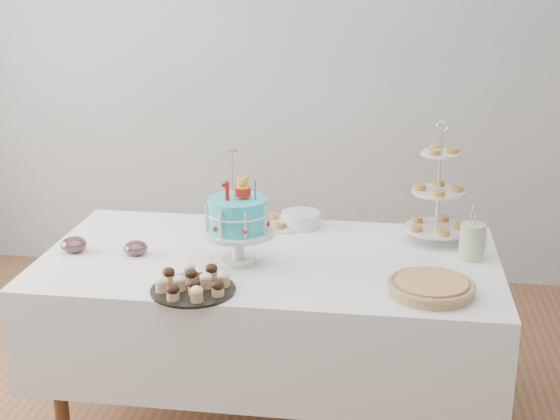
# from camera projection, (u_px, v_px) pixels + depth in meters

# --- Properties ---
(walls) EXTENTS (5.04, 4.04, 2.70)m
(walls) POSITION_uv_depth(u_px,v_px,m) (256.00, 138.00, 2.83)
(walls) COLOR #949699
(walls) RESTS_ON floor
(table) EXTENTS (1.92, 1.02, 0.77)m
(table) POSITION_uv_depth(u_px,v_px,m) (270.00, 305.00, 3.36)
(table) COLOR white
(table) RESTS_ON floor
(birthday_cake) EXTENTS (0.31, 0.31, 0.48)m
(birthday_cake) POSITION_uv_depth(u_px,v_px,m) (238.00, 233.00, 3.19)
(birthday_cake) COLOR silver
(birthday_cake) RESTS_ON table
(cupcake_tray) EXTENTS (0.32, 0.32, 0.07)m
(cupcake_tray) POSITION_uv_depth(u_px,v_px,m) (193.00, 282.00, 2.94)
(cupcake_tray) COLOR black
(cupcake_tray) RESTS_ON table
(pie) EXTENTS (0.33, 0.33, 0.05)m
(pie) POSITION_uv_depth(u_px,v_px,m) (431.00, 287.00, 2.92)
(pie) COLOR tan
(pie) RESTS_ON table
(tiered_stand) EXTENTS (0.28, 0.28, 0.55)m
(tiered_stand) POSITION_uv_depth(u_px,v_px,m) (438.00, 192.00, 3.40)
(tiered_stand) COLOR silver
(tiered_stand) RESTS_ON table
(plate_stack) EXTENTS (0.18, 0.18, 0.07)m
(plate_stack) POSITION_uv_depth(u_px,v_px,m) (301.00, 219.00, 3.65)
(plate_stack) COLOR silver
(plate_stack) RESTS_ON table
(pastry_plate) EXTENTS (0.25, 0.25, 0.04)m
(pastry_plate) POSITION_uv_depth(u_px,v_px,m) (281.00, 222.00, 3.67)
(pastry_plate) COLOR silver
(pastry_plate) RESTS_ON table
(jam_bowl_a) EXTENTS (0.10, 0.10, 0.06)m
(jam_bowl_a) POSITION_uv_depth(u_px,v_px,m) (136.00, 248.00, 3.31)
(jam_bowl_a) COLOR silver
(jam_bowl_a) RESTS_ON table
(jam_bowl_b) EXTENTS (0.11, 0.11, 0.07)m
(jam_bowl_b) POSITION_uv_depth(u_px,v_px,m) (74.00, 245.00, 3.34)
(jam_bowl_b) COLOR silver
(jam_bowl_b) RESTS_ON table
(utensil_pitcher) EXTENTS (0.11, 0.10, 0.23)m
(utensil_pitcher) POSITION_uv_depth(u_px,v_px,m) (472.00, 240.00, 3.24)
(utensil_pitcher) COLOR beige
(utensil_pitcher) RESTS_ON table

